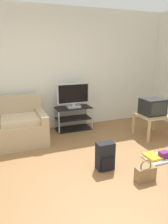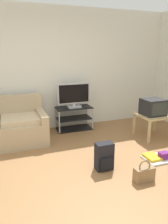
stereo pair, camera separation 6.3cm
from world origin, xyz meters
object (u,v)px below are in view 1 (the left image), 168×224
(flat_tv, at_px, (73,96))
(handbag, at_px, (145,173))
(backpack, at_px, (105,156))
(floor_tray, at_px, (158,157))
(side_table, at_px, (152,118))
(crt_tv, at_px, (152,107))
(tv_stand, at_px, (73,118))

(flat_tv, xyz_separation_m, handbag, (0.28, -2.32, -0.69))
(backpack, relative_size, floor_tray, 0.95)
(side_table, bearing_deg, crt_tv, 90.00)
(floor_tray, bearing_deg, handbag, -143.30)
(side_table, bearing_deg, backpack, -150.78)
(floor_tray, bearing_deg, flat_tv, 114.49)
(flat_tv, distance_m, side_table, 1.76)
(flat_tv, distance_m, handbag, 2.44)
(side_table, distance_m, backpack, 1.75)
(tv_stand, relative_size, handbag, 2.50)
(flat_tv, distance_m, backpack, 1.93)
(side_table, bearing_deg, handbag, -130.33)
(side_table, relative_size, handbag, 1.83)
(tv_stand, bearing_deg, side_table, -35.66)
(flat_tv, bearing_deg, handbag, -83.22)
(floor_tray, bearing_deg, crt_tv, 59.05)
(tv_stand, relative_size, side_table, 1.37)
(backpack, xyz_separation_m, handbag, (0.38, -0.49, -0.10))
(tv_stand, xyz_separation_m, floor_tray, (0.86, -1.91, -0.22))
(flat_tv, distance_m, crt_tv, 1.72)
(crt_tv, relative_size, handbag, 1.35)
(tv_stand, height_order, side_table, tv_stand)
(flat_tv, relative_size, crt_tv, 1.69)
(flat_tv, relative_size, handbag, 2.29)
(handbag, bearing_deg, flat_tv, 96.78)
(tv_stand, distance_m, side_table, 1.74)
(flat_tv, xyz_separation_m, backpack, (-0.11, -1.84, -0.59))
(tv_stand, bearing_deg, crt_tv, -35.22)
(tv_stand, xyz_separation_m, side_table, (1.41, -1.01, 0.15))
(side_table, distance_m, handbag, 1.78)
(crt_tv, relative_size, floor_tray, 0.98)
(tv_stand, distance_m, crt_tv, 1.77)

